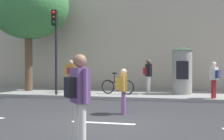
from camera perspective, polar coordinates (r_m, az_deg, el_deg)
The scene contains 13 objects.
ground_plane at distance 7.71m, azimuth -1.88°, elevation -10.95°, with size 80.00×80.00×0.00m, color #2B2B2D.
sidewalk_curb at distance 14.50m, azimuth 5.17°, elevation -5.10°, with size 36.00×4.00×0.15m, color gray.
lane_markings at distance 7.71m, azimuth -1.88°, elevation -10.92°, with size 25.80×0.16×0.01m.
building_backdrop at distance 19.83m, azimuth 7.16°, elevation 12.89°, with size 36.00×5.00×11.44m, color #B7A893.
traffic_light at distance 13.85m, azimuth -11.74°, elevation 6.55°, with size 0.24×0.45×4.16m.
poster_column at distance 14.41m, azimuth 14.37°, elevation 0.03°, with size 1.08×1.08×2.42m.
street_tree at distance 16.84m, azimuth -16.98°, elevation 12.77°, with size 4.62×4.62×6.90m.
pedestrian_with_bag at distance 5.03m, azimuth -6.90°, elevation -4.88°, with size 0.52×0.51×1.79m.
pedestrian_tallest at distance 8.96m, azimuth 2.27°, elevation -3.58°, with size 0.43×0.63×1.49m.
pedestrian_in_red_top at distance 15.10m, azimuth -8.58°, elevation -0.59°, with size 0.60×0.42×1.76m.
pedestrian_in_light_jacket at distance 14.13m, azimuth 7.52°, elevation -0.62°, with size 0.48×0.61×1.77m.
pedestrian_with_backpack at distance 12.84m, azimuth 20.50°, elevation -1.34°, with size 0.50×0.51×1.61m.
bicycle_leaning at distance 13.92m, azimuth 1.14°, elevation -3.43°, with size 1.76×0.34×1.09m.
Camera 1 is at (1.91, -7.30, 1.57)m, focal length 43.97 mm.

